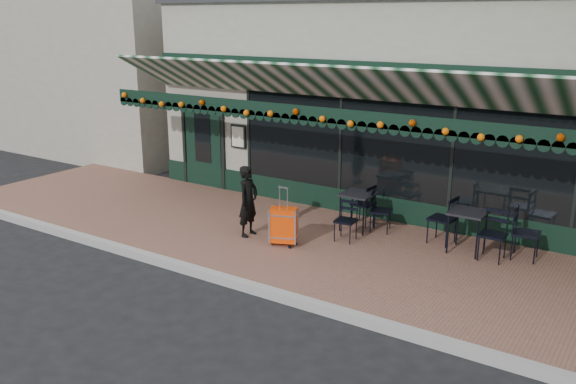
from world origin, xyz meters
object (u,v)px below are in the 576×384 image
Objects in this scene: suitcase at (284,226)px; cafe_table_b at (358,197)px; woman at (248,201)px; chair_a_right at (526,234)px; chair_a_left at (442,219)px; chair_b_front at (346,221)px; chair_a_front at (493,235)px; cafe_table_a at (468,215)px; chair_b_right at (381,211)px; chair_b_left at (363,204)px.

cafe_table_b is (0.75, 1.49, 0.31)m from suitcase.
woman reaches higher than chair_a_right.
chair_b_front is at bearing -54.55° from chair_a_left.
chair_a_left is 1.04× the size of chair_a_front.
chair_a_front reaches higher than chair_b_front.
suitcase reaches higher than chair_a_right.
chair_b_right is at bearing 174.56° from cafe_table_a.
woman reaches higher than chair_b_front.
chair_a_right reaches higher than cafe_table_b.
cafe_table_a is 1.00m from chair_a_right.
cafe_table_b is at bearing 97.29° from chair_b_right.
chair_b_front is (0.84, 0.83, 0.01)m from suitcase.
chair_b_right is 1.07× the size of chair_b_front.
suitcase is 1.20× the size of chair_a_right.
cafe_table_b is at bearing -50.33° from woman.
chair_b_left reaches higher than chair_b_right.
woman is at bearing -160.94° from chair_b_front.
woman is 2.14m from cafe_table_b.
suitcase reaches higher than chair_a_front.
chair_b_right is at bearing 86.92° from chair_a_right.
chair_a_left is 1.00× the size of chair_a_right.
chair_a_left reaches higher than chair_b_right.
chair_a_left is at bearing -65.36° from woman.
woman is 1.68× the size of chair_b_right.
suitcase is 1.46× the size of cafe_table_b.
chair_b_front is (-0.32, -0.84, -0.03)m from chair_b_right.
woman is 1.55× the size of chair_a_front.
cafe_table_b is at bearing 14.10° from chair_b_left.
chair_b_right reaches higher than cafe_table_b.
cafe_table_b is 0.90× the size of chair_b_left.
chair_a_right reaches higher than chair_a_front.
chair_b_left is 1.10× the size of chair_b_front.
chair_b_right reaches higher than chair_b_front.
chair_b_right is (-1.22, -0.03, -0.05)m from chair_a_left.
chair_a_front is at bearing -2.45° from cafe_table_b.
chair_b_right is at bearing 171.80° from chair_a_front.
chair_a_right is 1.04× the size of chair_a_front.
chair_a_right is 1.20× the size of chair_b_front.
chair_b_front is (0.15, -1.02, -0.04)m from chair_b_left.
chair_a_right reaches higher than chair_b_front.
chair_a_left is at bearing 161.64° from chair_a_front.
chair_b_left is at bearing 93.19° from chair_b_front.
cafe_table_a is at bearing 85.22° from chair_b_left.
chair_b_left is (-2.71, 0.47, -0.02)m from chair_a_front.
cafe_table_b is 0.99× the size of chair_b_front.
suitcase is (0.85, -0.06, -0.32)m from woman.
woman reaches higher than chair_a_left.
cafe_table_b is at bearing 176.64° from chair_a_front.
suitcase is 1.20× the size of chair_a_left.
chair_b_right is at bearing -53.65° from woman.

